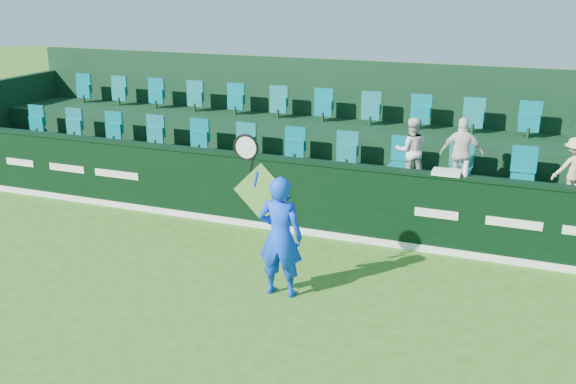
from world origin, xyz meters
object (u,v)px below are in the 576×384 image
at_px(tennis_player, 280,236).
at_px(spectator_right, 574,169).
at_px(drinks_bottle, 466,169).
at_px(spectator_left, 411,150).
at_px(towel, 447,172).
at_px(spectator_middle, 462,153).

bearing_deg(tennis_player, spectator_right, 42.05).
bearing_deg(drinks_bottle, spectator_left, 134.02).
xyz_separation_m(tennis_player, drinks_bottle, (2.23, 2.36, 0.57)).
bearing_deg(towel, spectator_right, 30.25).
relative_size(tennis_player, towel, 5.36).
bearing_deg(spectator_middle, drinks_bottle, 94.49).
bearing_deg(spectator_right, tennis_player, 19.18).
bearing_deg(spectator_middle, towel, 79.72).
xyz_separation_m(tennis_player, towel, (1.94, 2.36, 0.48)).
xyz_separation_m(tennis_player, spectator_right, (3.86, 3.48, 0.44)).
relative_size(spectator_left, drinks_bottle, 4.84).
height_order(spectator_middle, drinks_bottle, spectator_middle).
bearing_deg(drinks_bottle, tennis_player, -133.37).
bearing_deg(towel, spectator_middle, 84.81).
bearing_deg(spectator_right, towel, 7.38).
height_order(spectator_right, drinks_bottle, spectator_right).
bearing_deg(drinks_bottle, spectator_right, 34.50).
distance_m(spectator_middle, spectator_right, 1.82).
relative_size(tennis_player, spectator_middle, 1.89).
height_order(tennis_player, spectator_middle, tennis_player).
distance_m(tennis_player, spectator_middle, 4.07).
bearing_deg(towel, spectator_left, 125.25).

